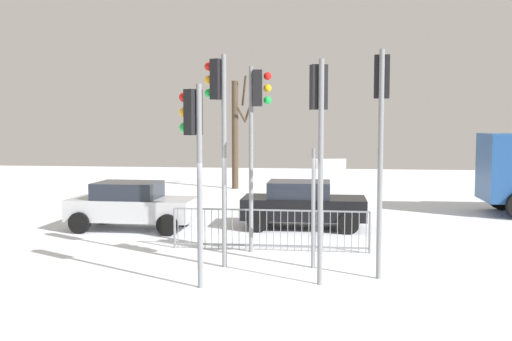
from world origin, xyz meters
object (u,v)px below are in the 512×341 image
object	(u,v)px
direction_sign_post	(316,201)
bare_tree_left	(236,132)
traffic_light_mid_right	(381,112)
car_silver_near	(132,205)
traffic_light_rear_left	(257,117)
car_black_trailing	(303,204)
traffic_light_mid_left	(194,139)
traffic_light_foreground_right	(219,113)
traffic_light_rear_right	(319,120)

from	to	relation	value
direction_sign_post	bare_tree_left	size ratio (longest dim) A/B	0.49
traffic_light_mid_right	car_silver_near	bearing A→B (deg)	152.33
traffic_light_rear_left	direction_sign_post	xyz separation A→B (m)	(1.55, -1.50, -1.90)
car_black_trailing	traffic_light_mid_right	bearing A→B (deg)	-71.97
car_black_trailing	bare_tree_left	size ratio (longest dim) A/B	0.68
traffic_light_mid_right	direction_sign_post	bearing A→B (deg)	161.70
traffic_light_mid_left	traffic_light_foreground_right	xyz separation A→B (m)	(0.18, 1.70, 0.55)
traffic_light_rear_left	bare_tree_left	distance (m)	14.55
traffic_light_foreground_right	traffic_light_mid_right	bearing A→B (deg)	-72.81
traffic_light_rear_right	traffic_light_mid_left	bearing A→B (deg)	172.92
traffic_light_mid_left	bare_tree_left	distance (m)	17.70
traffic_light_mid_left	car_silver_near	distance (m)	7.21
bare_tree_left	car_silver_near	bearing A→B (deg)	-96.82
traffic_light_mid_right	traffic_light_rear_left	size ratio (longest dim) A/B	1.02
car_silver_near	bare_tree_left	distance (m)	11.86
traffic_light_mid_right	traffic_light_foreground_right	size ratio (longest dim) A/B	1.00
traffic_light_rear_right	bare_tree_left	distance (m)	17.57
traffic_light_mid_right	traffic_light_mid_left	size ratio (longest dim) A/B	1.19
traffic_light_mid_left	car_silver_near	xyz separation A→B (m)	(-3.38, 5.98, -2.20)
traffic_light_rear_right	traffic_light_mid_left	size ratio (longest dim) A/B	1.13
direction_sign_post	car_silver_near	xyz separation A→B (m)	(-5.76, 4.15, -0.77)
traffic_light_mid_left	traffic_light_rear_left	bearing A→B (deg)	17.14
traffic_light_rear_right	traffic_light_rear_left	distance (m)	3.18
traffic_light_mid_right	traffic_light_rear_left	bearing A→B (deg)	149.99
car_silver_near	bare_tree_left	xyz separation A→B (m)	(1.39, 11.61, 2.04)
traffic_light_rear_left	direction_sign_post	bearing A→B (deg)	42.35
traffic_light_rear_left	traffic_light_foreground_right	size ratio (longest dim) A/B	0.98
car_silver_near	bare_tree_left	world-z (taller)	bare_tree_left
traffic_light_mid_right	traffic_light_rear_left	xyz separation A→B (m)	(-2.90, 2.12, -0.07)
traffic_light_mid_right	traffic_light_foreground_right	bearing A→B (deg)	178.25
traffic_light_mid_right	direction_sign_post	world-z (taller)	traffic_light_mid_right
car_black_trailing	traffic_light_foreground_right	bearing A→B (deg)	-108.24
traffic_light_mid_left	direction_sign_post	xyz separation A→B (m)	(2.38, 1.83, -1.43)
traffic_light_mid_right	bare_tree_left	xyz separation A→B (m)	(-5.73, 16.37, -0.71)
car_black_trailing	traffic_light_rear_right	bearing A→B (deg)	-84.98
car_black_trailing	car_silver_near	bearing A→B (deg)	-170.75
traffic_light_mid_left	direction_sign_post	bearing A→B (deg)	-21.32
car_black_trailing	traffic_light_rear_left	bearing A→B (deg)	-106.26
traffic_light_rear_right	traffic_light_mid_left	xyz separation A→B (m)	(-2.44, -0.59, -0.37)
traffic_light_mid_right	traffic_light_mid_left	world-z (taller)	traffic_light_mid_right
direction_sign_post	bare_tree_left	bearing A→B (deg)	89.81
traffic_light_mid_left	traffic_light_foreground_right	world-z (taller)	traffic_light_foreground_right
traffic_light_mid_left	traffic_light_mid_right	bearing A→B (deg)	-40.85
traffic_light_rear_right	traffic_light_foreground_right	xyz separation A→B (m)	(-2.26, 1.12, 0.18)
direction_sign_post	car_black_trailing	xyz separation A→B (m)	(-0.55, 5.05, -0.77)
traffic_light_foreground_right	bare_tree_left	bearing A→B (deg)	32.89
traffic_light_rear_right	direction_sign_post	size ratio (longest dim) A/B	1.67
traffic_light_mid_left	traffic_light_rear_left	size ratio (longest dim) A/B	0.86
traffic_light_rear_right	traffic_light_foreground_right	world-z (taller)	traffic_light_foreground_right
traffic_light_mid_right	traffic_light_foreground_right	xyz separation A→B (m)	(-3.55, 0.49, 0.01)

